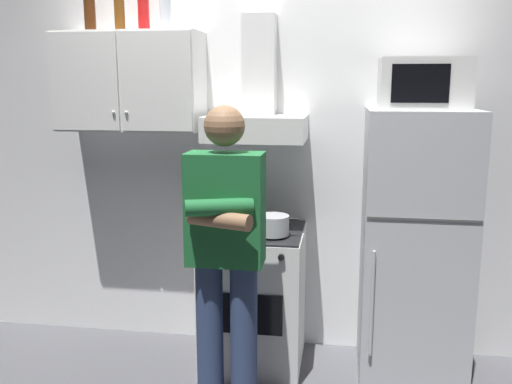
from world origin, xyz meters
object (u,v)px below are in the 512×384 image
Objects in this scene: range_hood at (257,107)px; person_standing at (226,254)px; cooking_pot at (273,225)px; bottle_beer_brown at (119,9)px; bottle_vodka_clear at (165,5)px; bottle_soda_red at (143,10)px; upper_cabinet at (130,82)px; bottle_rum_dark at (90,11)px; microwave at (423,83)px; stove_oven at (254,297)px; refrigerator at (414,247)px.

person_standing is at bearing -93.91° from range_hood.
cooking_pot is 1.06× the size of bottle_beer_brown.
bottle_beer_brown is at bearing -179.44° from range_hood.
bottle_vodka_clear reaches higher than bottle_soda_red.
upper_cabinet is 3.12× the size of cooking_pot.
upper_cabinet is at bearing -6.52° from bottle_rum_dark.
range_hood is 0.97m from microwave.
stove_oven is 1.17m from range_hood.
bottle_beer_brown reaches higher than range_hood.
cooking_pot is (0.13, -0.25, -0.67)m from range_hood.
bottle_soda_red is (0.09, 0.04, 0.43)m from upper_cabinet.
bottle_beer_brown reaches higher than person_standing.
bottle_beer_brown is (-0.14, -0.05, -0.00)m from bottle_soda_red.
range_hood is 0.81m from bottle_vodka_clear.
bottle_vodka_clear is 1.14× the size of bottle_rum_dark.
person_standing is (-1.00, -0.61, 0.10)m from refrigerator.
microwave is 1.16m from cooking_pot.
stove_oven is at bearing -179.96° from refrigerator.
microwave is 1.66× the size of cooking_pot.
bottle_vodka_clear is (-0.55, 0.09, 1.76)m from stove_oven.
person_standing is 1.55m from bottle_vodka_clear.
person_standing is 5.95× the size of bottle_soda_red.
bottle_beer_brown is (-1.79, 0.10, 0.44)m from microwave.
stove_oven is 0.77m from person_standing.
bottle_rum_dark is at bearing -178.00° from bottle_soda_red.
bottle_beer_brown is at bearing 137.63° from person_standing.
bottle_beer_brown is (0.21, -0.04, 0.00)m from bottle_rum_dark.
bottle_vodka_clear is at bearing -4.92° from bottle_beer_brown.
bottle_beer_brown is at bearing 176.83° from microwave.
refrigerator is 0.84m from cooking_pot.
bottle_vodka_clear is (-1.50, 0.09, 1.40)m from refrigerator.
microwave is (-0.00, 0.02, 0.94)m from refrigerator.
bottle_rum_dark is 0.34m from bottle_soda_red.
microwave is at bearing 9.57° from cooking_pot.
range_hood is at bearing 172.45° from refrigerator.
range_hood is 1.02m from bottle_beer_brown.
microwave is at bearing -2.82° from bottle_vodka_clear.
upper_cabinet is 0.81m from range_hood.
bottle_soda_red reaches higher than microwave.
bottle_rum_dark reaches higher than microwave.
cooking_pot is at bearing -14.73° from upper_cabinet.
upper_cabinet is at bearing 171.10° from stove_oven.
bottle_beer_brown reaches higher than bottle_rum_dark.
cooking_pot is 1.53m from bottle_soda_red.
refrigerator reaches higher than cooking_pot.
bottle_soda_red is at bearing 161.22° from cooking_pot.
bottle_beer_brown is at bearing 166.30° from cooking_pot.
range_hood reaches higher than stove_oven.
person_standing is at bearing -54.59° from bottle_vodka_clear.
bottle_rum_dark is (-0.50, 0.06, -0.02)m from bottle_vodka_clear.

